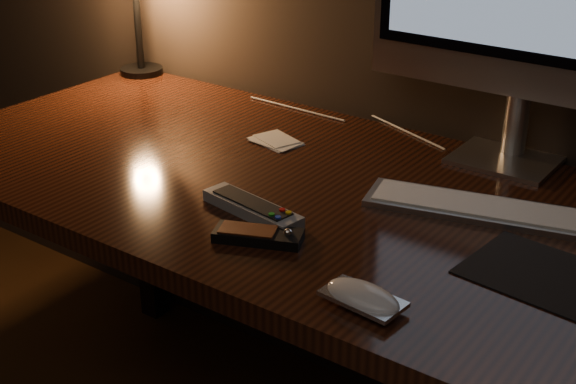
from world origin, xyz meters
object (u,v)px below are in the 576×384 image
Objects in this scene: desk at (316,229)px; keyboard at (478,208)px; mouse at (363,300)px; media_remote at (258,235)px; tv_remote at (252,208)px.

desk is 0.35m from keyboard.
mouse is 0.24m from media_remote.
tv_remote reaches higher than desk.
mouse is 0.56× the size of tv_remote.
desk is at bearing 167.59° from keyboard.
keyboard is at bearing 46.52° from tv_remote.
media_remote and tv_remote have the same top height.
desk is 10.57× the size of media_remote.
desk is 4.16× the size of keyboard.
tv_remote is at bearing 110.77° from media_remote.
media_remote reaches higher than desk.
media_remote is at bearing -74.21° from desk.
desk is 0.50m from mouse.
keyboard is at bearing 94.10° from mouse.
desk is at bearing 136.63° from mouse.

